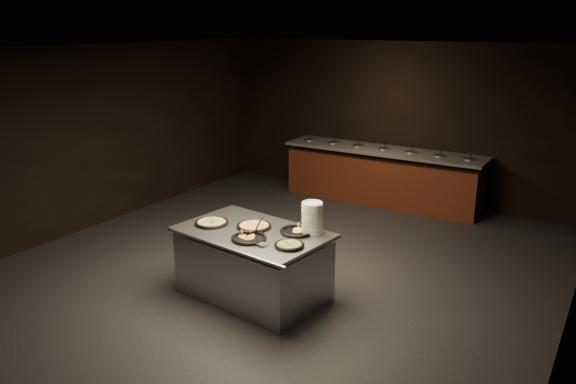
% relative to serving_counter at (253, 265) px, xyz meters
% --- Properties ---
extents(room, '(7.02, 8.02, 2.92)m').
position_rel_serving_counter_xyz_m(room, '(-0.16, 0.78, 1.04)').
color(room, black).
rests_on(room, ground).
extents(salad_bar, '(3.70, 0.83, 1.18)m').
position_rel_serving_counter_xyz_m(salad_bar, '(-0.16, 4.34, 0.03)').
color(salad_bar, '#562214').
rests_on(salad_bar, ground).
extents(serving_counter, '(1.89, 1.34, 0.84)m').
position_rel_serving_counter_xyz_m(serving_counter, '(0.00, 0.00, 0.00)').
color(serving_counter, '#ABAEB3').
rests_on(serving_counter, ground).
extents(plate_stack, '(0.24, 0.24, 0.37)m').
position_rel_serving_counter_xyz_m(plate_stack, '(0.64, 0.31, 0.62)').
color(plate_stack, white).
rests_on(plate_stack, serving_counter).
extents(pan_veggie_whole, '(0.41, 0.41, 0.04)m').
position_rel_serving_counter_xyz_m(pan_veggie_whole, '(-0.56, -0.07, 0.46)').
color(pan_veggie_whole, black).
rests_on(pan_veggie_whole, serving_counter).
extents(pan_cheese_whole, '(0.42, 0.42, 0.04)m').
position_rel_serving_counter_xyz_m(pan_cheese_whole, '(-0.05, 0.10, 0.46)').
color(pan_cheese_whole, black).
rests_on(pan_cheese_whole, serving_counter).
extents(pan_cheese_slices_a, '(0.41, 0.41, 0.04)m').
position_rel_serving_counter_xyz_m(pan_cheese_slices_a, '(0.48, 0.23, 0.46)').
color(pan_cheese_slices_a, black).
rests_on(pan_cheese_slices_a, serving_counter).
extents(pan_cheese_slices_b, '(0.41, 0.41, 0.04)m').
position_rel_serving_counter_xyz_m(pan_cheese_slices_b, '(0.12, -0.25, 0.46)').
color(pan_cheese_slices_b, black).
rests_on(pan_cheese_slices_b, serving_counter).
extents(pan_veggie_slices, '(0.34, 0.34, 0.04)m').
position_rel_serving_counter_xyz_m(pan_veggie_slices, '(0.63, -0.19, 0.46)').
color(pan_veggie_slices, black).
rests_on(pan_veggie_slices, serving_counter).
extents(server_left, '(0.15, 0.35, 0.17)m').
position_rel_serving_counter_xyz_m(server_left, '(0.09, 0.03, 0.52)').
color(server_left, '#ABAEB3').
rests_on(server_left, serving_counter).
extents(server_right, '(0.34, 0.14, 0.16)m').
position_rel_serving_counter_xyz_m(server_right, '(0.24, -0.30, 0.52)').
color(server_right, '#ABAEB3').
rests_on(server_right, serving_counter).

